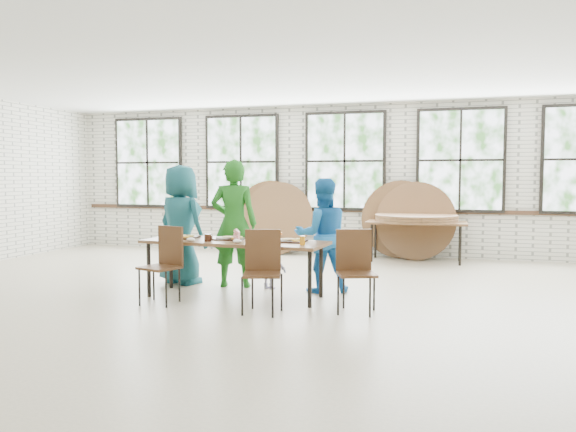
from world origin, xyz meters
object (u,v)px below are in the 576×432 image
(chair_near_left, at_px, (165,258))
(chair_near_right, at_px, (263,264))
(storage_table, at_px, (416,224))
(dining_table, at_px, (235,244))

(chair_near_left, distance_m, chair_near_right, 1.31)
(storage_table, bearing_deg, dining_table, -119.23)
(chair_near_right, bearing_deg, storage_table, 56.14)
(chair_near_left, xyz_separation_m, chair_near_right, (1.31, -0.10, 0.00))
(dining_table, height_order, storage_table, same)
(chair_near_left, relative_size, chair_near_right, 1.00)
(storage_table, bearing_deg, chair_near_right, -109.05)
(dining_table, height_order, chair_near_right, chair_near_right)
(chair_near_left, distance_m, storage_table, 5.16)
(chair_near_right, bearing_deg, dining_table, 117.92)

